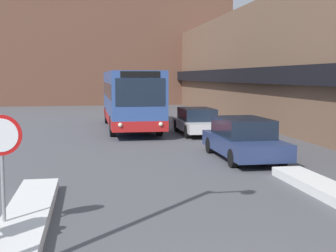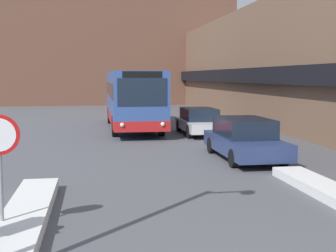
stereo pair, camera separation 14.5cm
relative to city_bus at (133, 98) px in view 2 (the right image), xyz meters
The scene contains 6 objects.
building_row_right 10.34m from the city_bus, 11.56° to the left, with size 5.50×60.00×7.48m.
building_backdrop_far 26.66m from the city_bus, 90.04° to the left, with size 26.00×8.00×14.14m.
snow_bank_left 18.91m from the city_bus, 101.08° to the right, with size 0.90×8.94×0.27m.
city_bus is the anchor object (origin of this frame).
parked_car_front 11.04m from the city_bus, 73.19° to the right, with size 1.94×4.77×1.48m.
parked_car_middle 4.63m from the city_bus, 45.09° to the right, with size 1.84×4.56×1.35m.
Camera 2 is at (-2.18, -4.70, 2.98)m, focal length 50.00 mm.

